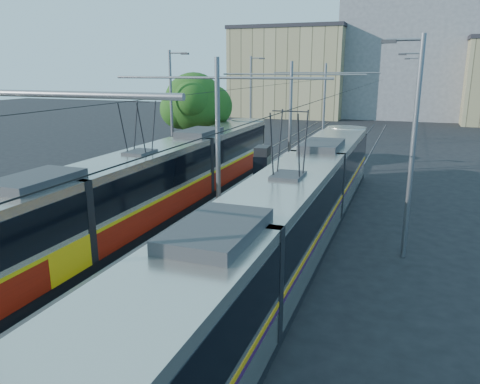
% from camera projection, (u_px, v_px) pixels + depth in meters
% --- Properties ---
extents(ground, '(160.00, 160.00, 0.00)m').
position_uv_depth(ground, '(107.00, 326.00, 12.85)').
color(ground, black).
rests_on(ground, ground).
extents(platform, '(4.00, 50.00, 0.30)m').
position_uv_depth(platform, '(276.00, 183.00, 28.24)').
color(platform, gray).
rests_on(platform, ground).
extents(tactile_strip_left, '(0.70, 50.00, 0.01)m').
position_uv_depth(tactile_strip_left, '(254.00, 179.00, 28.68)').
color(tactile_strip_left, gray).
rests_on(tactile_strip_left, platform).
extents(tactile_strip_right, '(0.70, 50.00, 0.01)m').
position_uv_depth(tactile_strip_right, '(300.00, 183.00, 27.71)').
color(tactile_strip_right, gray).
rests_on(tactile_strip_right, platform).
extents(rails, '(8.71, 70.00, 0.03)m').
position_uv_depth(rails, '(276.00, 185.00, 28.27)').
color(rails, gray).
rests_on(rails, ground).
extents(tram_left, '(2.43, 30.45, 5.50)m').
position_uv_depth(tram_left, '(142.00, 189.00, 20.70)').
color(tram_left, black).
rests_on(tram_left, ground).
extents(tram_right, '(2.43, 30.95, 5.50)m').
position_uv_depth(tram_right, '(287.00, 217.00, 16.21)').
color(tram_right, black).
rests_on(tram_right, ground).
extents(catenary, '(9.20, 70.00, 7.00)m').
position_uv_depth(catenary, '(263.00, 114.00, 24.54)').
color(catenary, slate).
rests_on(catenary, platform).
extents(street_lamps, '(15.18, 38.22, 8.00)m').
position_uv_depth(street_lamps, '(294.00, 110.00, 30.83)').
color(street_lamps, slate).
rests_on(street_lamps, ground).
extents(shelter, '(0.85, 1.26, 2.64)m').
position_uv_depth(shelter, '(262.00, 170.00, 24.57)').
color(shelter, black).
rests_on(shelter, platform).
extents(tree, '(4.56, 4.21, 6.62)m').
position_uv_depth(tree, '(199.00, 104.00, 32.63)').
color(tree, '#382314').
rests_on(tree, ground).
extents(building_left, '(16.32, 12.24, 12.66)m').
position_uv_depth(building_left, '(292.00, 72.00, 69.00)').
color(building_left, '#988F67').
rests_on(building_left, ground).
extents(building_centre, '(18.36, 14.28, 16.54)m').
position_uv_depth(building_centre, '(408.00, 58.00, 66.80)').
color(building_centre, gray).
rests_on(building_centre, ground).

